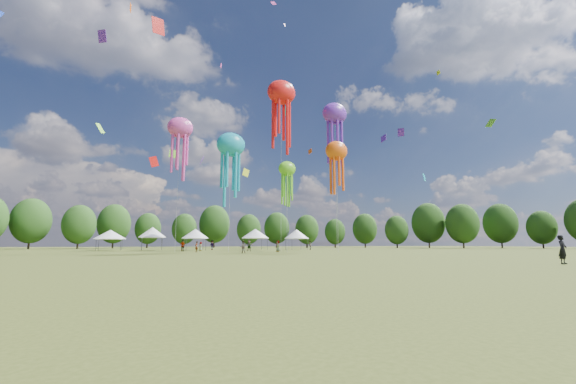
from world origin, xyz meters
name	(u,v)px	position (x,y,z in m)	size (l,w,h in m)	color
ground	(438,265)	(0.00, 0.00, 0.00)	(300.00, 300.00, 0.00)	#384416
observer_main	(563,249)	(8.15, -1.63, 0.86)	(0.63, 0.41, 1.73)	black
spectator_near	(243,247)	(-3.39, 30.47, 0.78)	(0.76, 0.59, 1.57)	gray
spectators_far	(238,246)	(0.18, 47.54, 0.90)	(25.46, 20.95, 1.92)	gray
festival_tents	(204,234)	(-4.69, 56.60, 3.18)	(40.39, 11.35, 4.42)	#47474C
show_kites	(280,132)	(5.13, 39.77, 20.03)	(32.31, 13.16, 30.48)	#169FC0
small_kites	(249,80)	(0.14, 42.28, 29.64)	(74.12, 60.31, 46.09)	#169FC0
treeline	(204,219)	(-3.87, 62.51, 6.54)	(201.57, 95.24, 13.43)	#38281C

